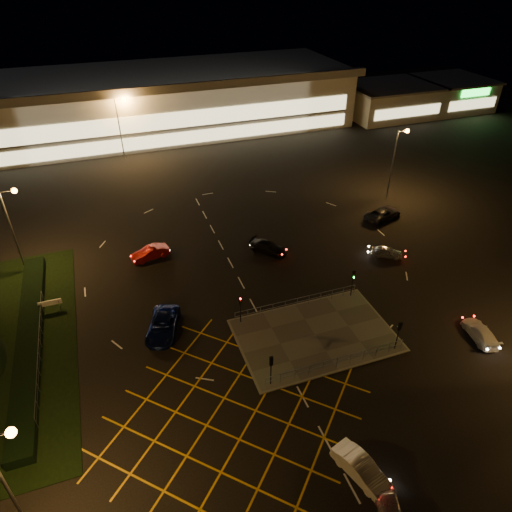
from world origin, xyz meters
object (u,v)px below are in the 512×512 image
object	(u,v)px
car_queue_white	(361,468)
car_east_grey	(383,214)
signal_sw	(271,365)
car_approach_white	(480,332)
signal_se	(399,330)
car_left_blue	(163,325)
signal_nw	(240,304)
car_far_dkgrey	(268,247)
signal_ne	(353,278)
car_right_silver	(387,252)
car_circ_red	(150,253)

from	to	relation	value
car_queue_white	car_east_grey	distance (m)	36.99
signal_sw	car_approach_white	bearing A→B (deg)	176.19
car_queue_white	car_approach_white	size ratio (longest dim) A/B	1.02
car_queue_white	car_east_grey	size ratio (longest dim) A/B	0.84
signal_se	car_left_blue	xyz separation A→B (m)	(-19.24, 9.27, -1.59)
signal_sw	car_left_blue	size ratio (longest dim) A/B	0.56
signal_nw	car_far_dkgrey	distance (m)	12.77
signal_ne	car_right_silver	world-z (taller)	signal_ne
signal_sw	car_east_grey	xyz separation A→B (m)	(24.13, 21.03, -1.63)
signal_ne	car_left_blue	world-z (taller)	signal_ne
car_far_dkgrey	car_right_silver	world-z (taller)	car_far_dkgrey
signal_ne	car_east_grey	distance (m)	17.88
signal_nw	signal_ne	xyz separation A→B (m)	(12.00, 0.00, 0.00)
car_left_blue	car_circ_red	distance (m)	12.76
signal_ne	car_approach_white	xyz separation A→B (m)	(8.24, -9.33, -1.73)
signal_sw	car_left_blue	distance (m)	11.86
car_queue_white	car_far_dkgrey	distance (m)	28.21
signal_sw	car_left_blue	bearing A→B (deg)	-52.00
car_right_silver	car_circ_red	world-z (taller)	car_circ_red
car_far_dkgrey	car_approach_white	world-z (taller)	car_far_dkgrey
signal_se	signal_ne	size ratio (longest dim) A/B	1.00
signal_nw	car_right_silver	xyz separation A→B (m)	(19.61, 5.16, -1.75)
signal_sw	car_east_grey	bearing A→B (deg)	-138.92
signal_nw	car_approach_white	size ratio (longest dim) A/B	0.72
signal_se	car_left_blue	distance (m)	21.41
signal_ne	car_approach_white	size ratio (longest dim) A/B	0.72
car_east_grey	car_circ_red	bearing A→B (deg)	71.05
car_left_blue	car_east_grey	size ratio (longest dim) A/B	1.06
signal_se	car_approach_white	world-z (taller)	signal_se
car_right_silver	car_circ_red	xyz separation A→B (m)	(-26.07, 8.86, 0.11)
signal_sw	car_approach_white	size ratio (longest dim) A/B	0.72
signal_se	car_approach_white	bearing A→B (deg)	170.71
signal_ne	car_left_blue	xyz separation A→B (m)	(-19.24, 1.28, -1.59)
signal_se	car_right_silver	bearing A→B (deg)	-120.07
signal_nw	car_queue_white	world-z (taller)	signal_nw
car_queue_white	car_circ_red	xyz separation A→B (m)	(-9.46, 31.33, -0.01)
car_east_grey	car_approach_white	bearing A→B (deg)	153.03
car_left_blue	car_far_dkgrey	world-z (taller)	car_left_blue
signal_sw	car_right_silver	xyz separation A→B (m)	(19.61, 13.14, -1.75)
car_east_grey	car_queue_white	bearing A→B (deg)	128.04
car_approach_white	car_right_silver	bearing A→B (deg)	-76.84
car_left_blue	car_circ_red	bearing A→B (deg)	106.84
car_queue_white	car_east_grey	world-z (taller)	car_east_grey
car_queue_white	car_left_blue	world-z (taller)	car_left_blue
signal_ne	signal_sw	bearing A→B (deg)	-146.35
signal_se	car_far_dkgrey	world-z (taller)	signal_se
car_east_grey	signal_ne	bearing A→B (deg)	119.96
signal_ne	car_far_dkgrey	size ratio (longest dim) A/B	0.68
car_circ_red	signal_sw	bearing A→B (deg)	3.74
car_circ_red	car_far_dkgrey	bearing A→B (deg)	63.09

